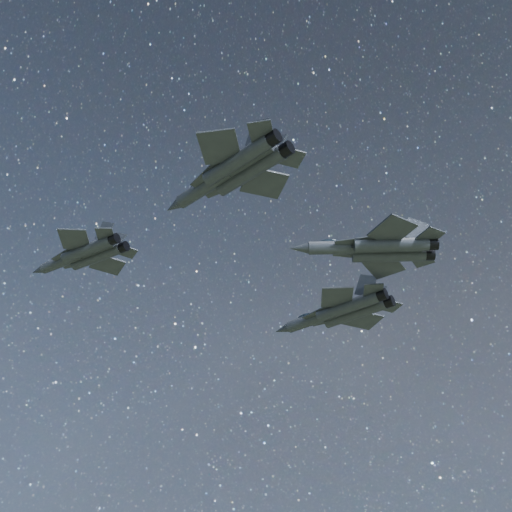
% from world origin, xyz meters
% --- Properties ---
extents(jet_lead, '(15.61, 10.85, 3.92)m').
position_xyz_m(jet_lead, '(-18.78, -6.12, 145.28)').
color(jet_lead, '#2E3239').
extents(jet_left, '(19.34, 13.15, 4.86)m').
position_xyz_m(jet_left, '(7.80, 17.17, 144.58)').
color(jet_left, '#2E3239').
extents(jet_right, '(17.79, 11.85, 4.52)m').
position_xyz_m(jet_right, '(3.92, -12.95, 145.52)').
color(jet_right, '#2E3239').
extents(jet_slot, '(18.85, 12.62, 4.77)m').
position_xyz_m(jet_slot, '(15.19, 6.19, 145.85)').
color(jet_slot, '#2E3239').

